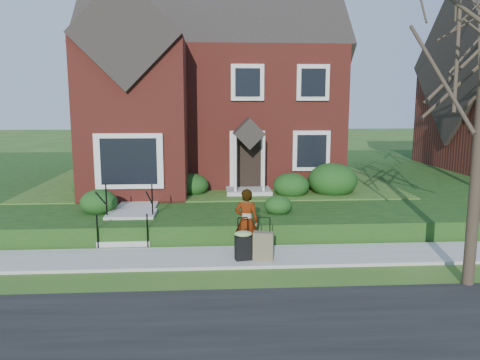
{
  "coord_description": "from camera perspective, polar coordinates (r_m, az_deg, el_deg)",
  "views": [
    {
      "loc": [
        -0.16,
        -11.25,
        3.85
      ],
      "look_at": [
        0.68,
        2.0,
        1.67
      ],
      "focal_mm": 35.0,
      "sensor_mm": 36.0,
      "label": 1
    }
  ],
  "objects": [
    {
      "name": "walkway",
      "position": [
        16.73,
        -11.6,
        -1.97
      ],
      "size": [
        1.2,
        6.0,
        0.06
      ],
      "primitive_type": "cube",
      "color": "#9E9B93",
      "rests_on": "terrace"
    },
    {
      "name": "ground",
      "position": [
        11.89,
        -2.69,
        -9.58
      ],
      "size": [
        120.0,
        120.0,
        0.0
      ],
      "primitive_type": "plane",
      "color": "#2D5119",
      "rests_on": "ground"
    },
    {
      "name": "front_steps",
      "position": [
        13.72,
        -13.38,
        -5.17
      ],
      "size": [
        1.4,
        2.02,
        1.5
      ],
      "color": "#9E9B93",
      "rests_on": "ground"
    },
    {
      "name": "sidewalk",
      "position": [
        11.88,
        -2.69,
        -9.39
      ],
      "size": [
        60.0,
        1.6,
        0.08
      ],
      "primitive_type": "cube",
      "color": "#9E9B93",
      "rests_on": "ground"
    },
    {
      "name": "suitcase_black",
      "position": [
        11.45,
        0.41,
        -7.76
      ],
      "size": [
        0.5,
        0.44,
        1.05
      ],
      "rotation": [
        0.0,
        0.0,
        0.2
      ],
      "color": "black",
      "rests_on": "sidewalk"
    },
    {
      "name": "woman",
      "position": [
        11.86,
        0.8,
        -5.03
      ],
      "size": [
        0.69,
        0.55,
        1.66
      ],
      "primitive_type": "imported",
      "rotation": [
        0.0,
        0.0,
        2.86
      ],
      "color": "#999999",
      "rests_on": "sidewalk"
    },
    {
      "name": "suitcase_olive",
      "position": [
        11.46,
        2.87,
        -8.03
      ],
      "size": [
        0.54,
        0.37,
        1.06
      ],
      "rotation": [
        0.0,
        0.0,
        -0.22
      ],
      "color": "brown",
      "rests_on": "sidewalk"
    },
    {
      "name": "main_house",
      "position": [
        20.91,
        -3.84,
        13.18
      ],
      "size": [
        10.4,
        10.2,
        9.4
      ],
      "color": "maroon",
      "rests_on": "terrace"
    },
    {
      "name": "foundation_shrubs",
      "position": [
        16.4,
        0.11,
        -0.28
      ],
      "size": [
        10.16,
        4.21,
        1.25
      ],
      "color": "#113710",
      "rests_on": "terrace"
    },
    {
      "name": "terrace",
      "position": [
        22.82,
        6.93,
        0.3
      ],
      "size": [
        44.0,
        20.0,
        0.6
      ],
      "primitive_type": "cube",
      "color": "#15390F",
      "rests_on": "ground"
    }
  ]
}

